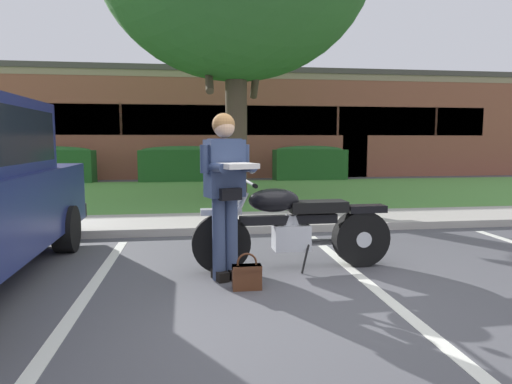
{
  "coord_description": "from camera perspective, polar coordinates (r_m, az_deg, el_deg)",
  "views": [
    {
      "loc": [
        -0.8,
        -4.1,
        1.43
      ],
      "look_at": [
        -0.07,
        0.96,
        0.85
      ],
      "focal_mm": 31.93,
      "sensor_mm": 36.0,
      "label": 1
    }
  ],
  "objects": [
    {
      "name": "ground_plane",
      "position": [
        4.42,
        2.77,
        -12.44
      ],
      "size": [
        140.0,
        140.0,
        0.0
      ],
      "primitive_type": "plane",
      "color": "#4C4C51"
    },
    {
      "name": "curb_strip",
      "position": [
        7.07,
        -1.5,
        -4.69
      ],
      "size": [
        60.0,
        0.2,
        0.12
      ],
      "primitive_type": "cube",
      "color": "#ADA89E",
      "rests_on": "ground"
    },
    {
      "name": "concrete_walk",
      "position": [
        7.91,
        -2.21,
        -3.65
      ],
      "size": [
        60.0,
        1.5,
        0.08
      ],
      "primitive_type": "cube",
      "color": "#ADA89E",
      "rests_on": "ground"
    },
    {
      "name": "grass_lawn",
      "position": [
        12.09,
        -4.28,
        -0.17
      ],
      "size": [
        60.0,
        6.99,
        0.06
      ],
      "primitive_type": "cube",
      "color": "#518E3D",
      "rests_on": "ground"
    },
    {
      "name": "stall_stripe_0",
      "position": [
        4.64,
        -20.41,
        -11.86
      ],
      "size": [
        0.15,
        4.4,
        0.01
      ],
      "primitive_type": "cube",
      "rotation": [
        0.0,
        0.0,
        -0.01
      ],
      "color": "silver",
      "rests_on": "ground"
    },
    {
      "name": "stall_stripe_1",
      "position": [
        4.86,
        13.6,
        -10.8
      ],
      "size": [
        0.15,
        4.4,
        0.01
      ],
      "primitive_type": "cube",
      "rotation": [
        0.0,
        0.0,
        -0.01
      ],
      "color": "silver",
      "rests_on": "ground"
    },
    {
      "name": "motorcycle",
      "position": [
        5.11,
        5.63,
        -4.28
      ],
      "size": [
        2.24,
        0.82,
        1.18
      ],
      "color": "black",
      "rests_on": "ground"
    },
    {
      "name": "rider_person",
      "position": [
        4.62,
        -3.84,
        1.2
      ],
      "size": [
        0.56,
        0.66,
        1.7
      ],
      "color": "black",
      "rests_on": "ground"
    },
    {
      "name": "handbag",
      "position": [
        4.45,
        -1.15,
        -10.32
      ],
      "size": [
        0.28,
        0.13,
        0.36
      ],
      "color": "#562D19",
      "rests_on": "ground"
    },
    {
      "name": "hedge_left",
      "position": [
        16.34,
        -24.54,
        3.18
      ],
      "size": [
        2.86,
        0.9,
        1.24
      ],
      "color": "#235623",
      "rests_on": "ground"
    },
    {
      "name": "hedge_center_left",
      "position": [
        15.68,
        -8.97,
        3.57
      ],
      "size": [
        3.01,
        0.9,
        1.24
      ],
      "color": "#235623",
      "rests_on": "ground"
    },
    {
      "name": "hedge_center_right",
      "position": [
        16.22,
        6.74,
        3.7
      ],
      "size": [
        2.52,
        0.9,
        1.24
      ],
      "color": "#235623",
      "rests_on": "ground"
    },
    {
      "name": "brick_building",
      "position": [
        21.82,
        -4.04,
        8.18
      ],
      "size": [
        23.98,
        9.63,
        4.14
      ],
      "color": "#93513D",
      "rests_on": "ground"
    }
  ]
}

